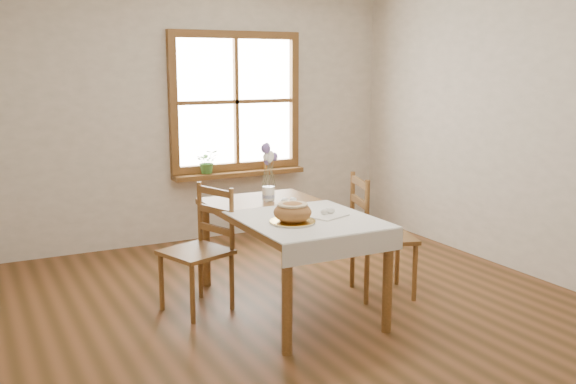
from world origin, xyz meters
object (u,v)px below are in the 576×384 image
dining_table (288,223)px  flower_vase (268,194)px  chair_right (384,235)px  bread_plate (293,222)px  chair_left (196,250)px

dining_table → flower_vase: bearing=85.6°
chair_right → bread_plate: chair_right is taller
flower_vase → bread_plate: bearing=-103.6°
dining_table → bread_plate: bread_plate is taller
bread_plate → flower_vase: size_ratio=2.75×
dining_table → bread_plate: (-0.15, -0.37, 0.10)m
chair_left → flower_vase: chair_left is taller
chair_left → chair_right: bearing=56.9°
chair_right → bread_plate: size_ratio=3.19×
dining_table → chair_left: bearing=158.2°
chair_left → chair_right: (1.45, -0.36, 0.02)m
dining_table → chair_right: (0.81, -0.10, -0.17)m
bread_plate → flower_vase: (0.19, 0.77, 0.04)m
dining_table → chair_left: 0.72m
bread_plate → chair_right: bearing=15.3°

